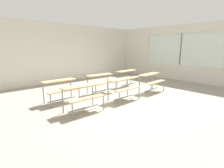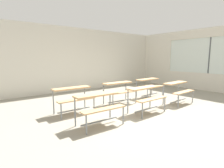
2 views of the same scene
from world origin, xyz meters
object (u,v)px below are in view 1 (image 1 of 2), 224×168
at_px(desk_bench_r0c1, 124,84).
at_px(desk_bench_r1c0, 61,86).
at_px(desk_bench_r1c1, 102,79).
at_px(desk_bench_r0c0, 83,92).
at_px(desk_bench_r0c2, 152,78).
at_px(desk_bench_r1c2, 128,75).

bearing_deg(desk_bench_r0c1, desk_bench_r1c0, 143.08).
bearing_deg(desk_bench_r1c1, desk_bench_r0c1, -89.02).
bearing_deg(desk_bench_r0c0, desk_bench_r0c2, 1.07).
distance_m(desk_bench_r0c1, desk_bench_r1c1, 1.24).
distance_m(desk_bench_r1c0, desk_bench_r1c2, 3.39).
distance_m(desk_bench_r0c0, desk_bench_r1c1, 2.06).
bearing_deg(desk_bench_r1c0, desk_bench_r1c1, 0.12).
xyz_separation_m(desk_bench_r0c1, desk_bench_r0c2, (1.66, 0.00, 0.00)).
height_order(desk_bench_r1c1, desk_bench_r1c2, same).
relative_size(desk_bench_r0c0, desk_bench_r0c2, 0.99).
bearing_deg(desk_bench_r1c0, desk_bench_r0c1, -35.97).
relative_size(desk_bench_r0c2, desk_bench_r1c2, 1.00).
bearing_deg(desk_bench_r0c0, desk_bench_r1c1, 37.76).
height_order(desk_bench_r0c0, desk_bench_r1c1, same).
xyz_separation_m(desk_bench_r0c0, desk_bench_r1c2, (3.31, 1.27, 0.00)).
distance_m(desk_bench_r0c0, desk_bench_r1c2, 3.54).
xyz_separation_m(desk_bench_r0c0, desk_bench_r1c0, (-0.08, 1.20, 0.00)).
bearing_deg(desk_bench_r1c0, desk_bench_r1c2, 0.85).
distance_m(desk_bench_r0c1, desk_bench_r1c2, 2.12).
xyz_separation_m(desk_bench_r0c2, desk_bench_r1c0, (-3.37, 1.23, 0.00)).
relative_size(desk_bench_r1c0, desk_bench_r1c1, 0.98).
bearing_deg(desk_bench_r0c1, desk_bench_r1c1, 87.59).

